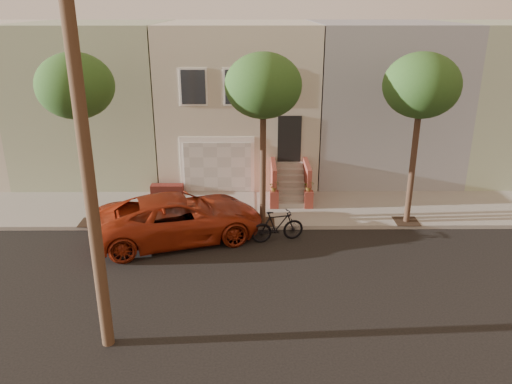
{
  "coord_description": "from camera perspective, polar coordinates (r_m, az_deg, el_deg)",
  "views": [
    {
      "loc": [
        0.6,
        -13.7,
        7.96
      ],
      "look_at": [
        0.74,
        3.0,
        1.7
      ],
      "focal_mm": 35.36,
      "sensor_mm": 36.0,
      "label": 1
    }
  ],
  "objects": [
    {
      "name": "tree_right",
      "position": [
        18.75,
        18.22,
        11.25
      ],
      "size": [
        2.7,
        2.57,
        6.3
      ],
      "color": "#2D2116",
      "rests_on": "sidewalk"
    },
    {
      "name": "tree_left",
      "position": [
        18.82,
        -19.77,
        11.11
      ],
      "size": [
        2.7,
        2.57,
        6.3
      ],
      "color": "#2D2116",
      "rests_on": "sidewalk"
    },
    {
      "name": "house_row",
      "position": [
        25.26,
        -1.86,
        10.7
      ],
      "size": [
        33.1,
        11.7,
        7.0
      ],
      "color": "beige",
      "rests_on": "sidewalk"
    },
    {
      "name": "motorcycle",
      "position": [
        17.89,
        2.45,
        -3.86
      ],
      "size": [
        1.99,
        1.01,
        1.15
      ],
      "primitive_type": "imported",
      "rotation": [
        0.0,
        0.0,
        1.83
      ],
      "color": "black",
      "rests_on": "ground"
    },
    {
      "name": "ground",
      "position": [
        15.85,
        -2.62,
        -9.62
      ],
      "size": [
        90.0,
        90.0,
        0.0
      ],
      "primitive_type": "plane",
      "color": "black",
      "rests_on": "ground"
    },
    {
      "name": "tree_mid",
      "position": [
        17.81,
        0.83,
        11.81
      ],
      "size": [
        2.7,
        2.57,
        6.3
      ],
      "color": "#2D2116",
      "rests_on": "sidewalk"
    },
    {
      "name": "sidewalk",
      "position": [
        20.62,
        -2.11,
        -1.95
      ],
      "size": [
        40.0,
        3.7,
        0.15
      ],
      "primitive_type": "cube",
      "color": "gray",
      "rests_on": "ground"
    },
    {
      "name": "pickup_truck",
      "position": [
        18.13,
        -8.71,
        -2.89
      ],
      "size": [
        6.49,
        4.41,
        1.65
      ],
      "primitive_type": "imported",
      "rotation": [
        0.0,
        0.0,
        1.88
      ],
      "color": "maroon",
      "rests_on": "ground"
    }
  ]
}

